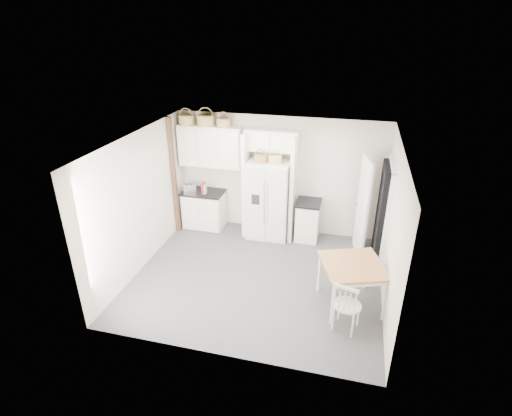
# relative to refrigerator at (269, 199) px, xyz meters

# --- Properties ---
(floor) EXTENTS (4.50, 4.50, 0.00)m
(floor) POSITION_rel_refrigerator_xyz_m (0.15, -1.65, -0.86)
(floor) COLOR #4B4A51
(floor) RESTS_ON ground
(ceiling) EXTENTS (4.50, 4.50, 0.00)m
(ceiling) POSITION_rel_refrigerator_xyz_m (0.15, -1.65, 1.74)
(ceiling) COLOR white
(ceiling) RESTS_ON wall_back
(wall_back) EXTENTS (4.50, 0.00, 4.50)m
(wall_back) POSITION_rel_refrigerator_xyz_m (0.15, 0.35, 0.44)
(wall_back) COLOR beige
(wall_back) RESTS_ON floor
(wall_left) EXTENTS (0.00, 4.00, 4.00)m
(wall_left) POSITION_rel_refrigerator_xyz_m (-2.10, -1.65, 0.44)
(wall_left) COLOR beige
(wall_left) RESTS_ON floor
(wall_right) EXTENTS (0.00, 4.00, 4.00)m
(wall_right) POSITION_rel_refrigerator_xyz_m (2.40, -1.65, 0.44)
(wall_right) COLOR beige
(wall_right) RESTS_ON floor
(refrigerator) EXTENTS (0.89, 0.72, 1.73)m
(refrigerator) POSITION_rel_refrigerator_xyz_m (0.00, 0.00, 0.00)
(refrigerator) COLOR silver
(refrigerator) RESTS_ON floor
(base_cab_left) EXTENTS (0.89, 0.56, 0.83)m
(base_cab_left) POSITION_rel_refrigerator_xyz_m (-1.54, 0.05, -0.45)
(base_cab_left) COLOR white
(base_cab_left) RESTS_ON floor
(base_cab_right) EXTENTS (0.48, 0.57, 0.84)m
(base_cab_right) POSITION_rel_refrigerator_xyz_m (0.85, 0.05, -0.44)
(base_cab_right) COLOR white
(base_cab_right) RESTS_ON floor
(dining_table) EXTENTS (1.24, 1.24, 0.81)m
(dining_table) POSITION_rel_refrigerator_xyz_m (1.85, -2.04, -0.46)
(dining_table) COLOR brown
(dining_table) RESTS_ON floor
(windsor_chair) EXTENTS (0.52, 0.50, 0.89)m
(windsor_chair) POSITION_rel_refrigerator_xyz_m (1.81, -2.65, -0.42)
(windsor_chair) COLOR white
(windsor_chair) RESTS_ON floor
(counter_left) EXTENTS (0.93, 0.60, 0.04)m
(counter_left) POSITION_rel_refrigerator_xyz_m (-1.54, 0.05, -0.02)
(counter_left) COLOR black
(counter_left) RESTS_ON base_cab_left
(counter_right) EXTENTS (0.52, 0.61, 0.04)m
(counter_right) POSITION_rel_refrigerator_xyz_m (0.85, 0.05, -0.00)
(counter_right) COLOR black
(counter_right) RESTS_ON base_cab_right
(toaster) EXTENTS (0.31, 0.24, 0.19)m
(toaster) POSITION_rel_refrigerator_xyz_m (-1.81, -0.04, 0.09)
(toaster) COLOR silver
(toaster) RESTS_ON counter_left
(cookbook_red) EXTENTS (0.05, 0.17, 0.25)m
(cookbook_red) POSITION_rel_refrigerator_xyz_m (-1.49, -0.03, 0.13)
(cookbook_red) COLOR #A32026
(cookbook_red) RESTS_ON counter_left
(cookbook_cream) EXTENTS (0.04, 0.14, 0.21)m
(cookbook_cream) POSITION_rel_refrigerator_xyz_m (-1.45, -0.03, 0.11)
(cookbook_cream) COLOR beige
(cookbook_cream) RESTS_ON counter_left
(basket_upper_a) EXTENTS (0.34, 0.34, 0.19)m
(basket_upper_a) POSITION_rel_refrigerator_xyz_m (-1.87, 0.18, 1.58)
(basket_upper_a) COLOR #A18347
(basket_upper_a) RESTS_ON upper_cabinet
(basket_upper_b) EXTENTS (0.37, 0.37, 0.22)m
(basket_upper_b) POSITION_rel_refrigerator_xyz_m (-1.43, 0.18, 1.59)
(basket_upper_b) COLOR #A18347
(basket_upper_b) RESTS_ON upper_cabinet
(basket_upper_c) EXTENTS (0.30, 0.30, 0.17)m
(basket_upper_c) POSITION_rel_refrigerator_xyz_m (-1.03, 0.18, 1.57)
(basket_upper_c) COLOR #A18347
(basket_upper_c) RESTS_ON upper_cabinet
(basket_fridge_a) EXTENTS (0.28, 0.28, 0.15)m
(basket_fridge_a) POSITION_rel_refrigerator_xyz_m (-0.16, -0.10, 0.94)
(basket_fridge_a) COLOR brown
(basket_fridge_a) RESTS_ON refrigerator
(basket_fridge_b) EXTENTS (0.28, 0.28, 0.15)m
(basket_fridge_b) POSITION_rel_refrigerator_xyz_m (0.13, -0.10, 0.94)
(basket_fridge_b) COLOR #A18347
(basket_fridge_b) RESTS_ON refrigerator
(upper_cabinet) EXTENTS (1.40, 0.34, 0.90)m
(upper_cabinet) POSITION_rel_refrigerator_xyz_m (-1.35, 0.18, 1.04)
(upper_cabinet) COLOR white
(upper_cabinet) RESTS_ON wall_back
(bridge_cabinet) EXTENTS (1.12, 0.34, 0.45)m
(bridge_cabinet) POSITION_rel_refrigerator_xyz_m (-0.00, 0.18, 1.26)
(bridge_cabinet) COLOR white
(bridge_cabinet) RESTS_ON wall_back
(fridge_panel_left) EXTENTS (0.08, 0.60, 2.30)m
(fridge_panel_left) POSITION_rel_refrigerator_xyz_m (-0.51, 0.05, 0.29)
(fridge_panel_left) COLOR white
(fridge_panel_left) RESTS_ON floor
(fridge_panel_right) EXTENTS (0.08, 0.60, 2.30)m
(fridge_panel_right) POSITION_rel_refrigerator_xyz_m (0.51, 0.05, 0.29)
(fridge_panel_right) COLOR white
(fridge_panel_right) RESTS_ON floor
(trim_post) EXTENTS (0.09, 0.09, 2.60)m
(trim_post) POSITION_rel_refrigerator_xyz_m (-2.05, -0.30, 0.44)
(trim_post) COLOR #44271D
(trim_post) RESTS_ON floor
(doorway_void) EXTENTS (0.18, 0.85, 2.05)m
(doorway_void) POSITION_rel_refrigerator_xyz_m (2.31, -0.65, 0.16)
(doorway_void) COLOR black
(doorway_void) RESTS_ON floor
(door_slab) EXTENTS (0.21, 0.79, 2.05)m
(door_slab) POSITION_rel_refrigerator_xyz_m (1.95, -0.32, 0.16)
(door_slab) COLOR white
(door_slab) RESTS_ON floor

